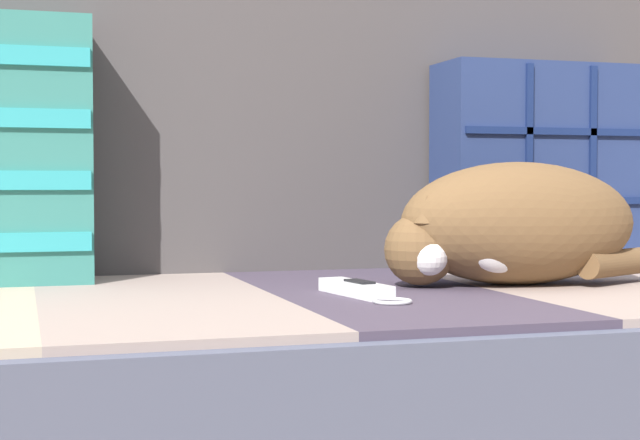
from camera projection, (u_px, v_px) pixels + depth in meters
sofa_backrest at (215, 119)px, 1.69m from camera, size 1.90×0.14×0.52m
throw_pillow_quilted at (541, 167)px, 1.71m from camera, size 0.37×0.14×0.35m
sleeping_cat at (511, 227)px, 1.43m from camera, size 0.43×0.21×0.18m
game_remote_near at (358, 289)px, 1.29m from camera, size 0.07×0.20×0.02m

